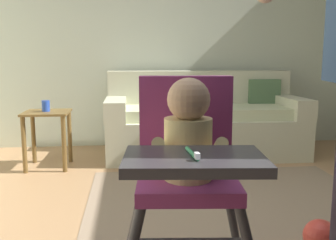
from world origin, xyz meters
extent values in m
cube|color=beige|center=(0.00, 2.46, 1.35)|extent=(5.09, 0.06, 2.71)
cube|color=gray|center=(0.24, 0.05, 0.00)|extent=(2.02, 2.57, 0.01)
cube|color=beige|center=(0.30, 1.88, 0.20)|extent=(1.99, 0.84, 0.40)
cube|color=beige|center=(0.30, 2.21, 0.63)|extent=(1.99, 0.22, 0.46)
cube|color=beige|center=(-0.60, 1.88, 0.50)|extent=(0.20, 0.84, 0.20)
cube|color=beige|center=(1.20, 1.88, 0.50)|extent=(0.20, 0.84, 0.20)
cube|color=beige|center=(-0.13, 1.83, 0.46)|extent=(0.78, 0.60, 0.11)
cube|color=beige|center=(0.73, 1.83, 0.46)|extent=(0.78, 0.60, 0.11)
cube|color=#4C6B47|center=(0.99, 2.08, 0.60)|extent=(0.34, 0.11, 0.34)
cylinder|color=#353236|center=(-0.47, -0.41, 0.26)|extent=(0.16, 0.18, 0.53)
cylinder|color=#353236|center=(-0.03, -0.45, 0.26)|extent=(0.18, 0.16, 0.53)
cube|color=#8B316F|center=(-0.27, -0.64, 0.54)|extent=(0.39, 0.39, 0.05)
cube|color=#8B316F|center=(-0.25, -0.50, 0.75)|extent=(0.36, 0.10, 0.36)
cube|color=#353236|center=(-0.29, -0.93, 0.71)|extent=(0.42, 0.30, 0.03)
cylinder|color=#E3CA88|center=(-0.27, -0.66, 0.68)|extent=(0.18, 0.18, 0.22)
sphere|color=tan|center=(-0.27, -0.67, 0.86)|extent=(0.15, 0.15, 0.15)
cylinder|color=#E3CA88|center=(-0.38, -0.70, 0.69)|extent=(0.06, 0.15, 0.10)
cylinder|color=#E3CA88|center=(-0.17, -0.71, 0.69)|extent=(0.06, 0.15, 0.10)
cylinder|color=#38A366|center=(-0.30, -0.93, 0.73)|extent=(0.02, 0.13, 0.01)
cube|color=white|center=(-0.30, -0.99, 0.74)|extent=(0.01, 0.02, 0.02)
sphere|color=#D13D33|center=(0.50, -0.21, 0.09)|extent=(0.18, 0.18, 0.18)
cube|color=brown|center=(-1.22, 1.57, 0.51)|extent=(0.40, 0.40, 0.02)
cylinder|color=brown|center=(-1.39, 1.40, 0.25)|extent=(0.04, 0.04, 0.50)
cylinder|color=brown|center=(-1.05, 1.40, 0.25)|extent=(0.04, 0.04, 0.50)
cylinder|color=brown|center=(-1.39, 1.74, 0.25)|extent=(0.04, 0.04, 0.50)
cylinder|color=brown|center=(-1.05, 1.74, 0.25)|extent=(0.04, 0.04, 0.50)
cylinder|color=#284CB7|center=(-1.22, 1.57, 0.57)|extent=(0.07, 0.07, 0.10)
camera|label=1|loc=(-0.48, -1.98, 1.00)|focal=41.21mm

